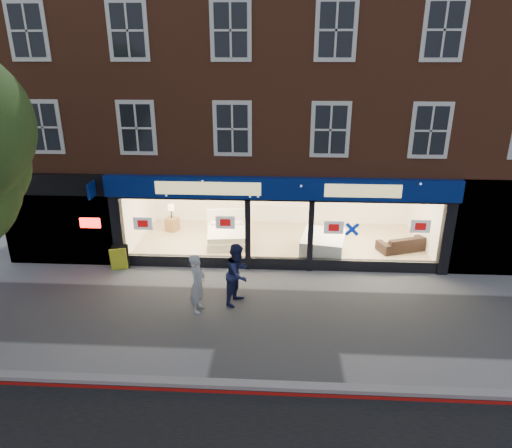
# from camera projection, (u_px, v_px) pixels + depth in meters

# --- Properties ---
(ground) EXTENTS (120.00, 120.00, 0.00)m
(ground) POSITION_uv_depth(u_px,v_px,m) (277.00, 317.00, 12.90)
(ground) COLOR gray
(ground) RESTS_ON ground
(kerb_line) EXTENTS (60.00, 0.10, 0.01)m
(kerb_line) POSITION_uv_depth(u_px,v_px,m) (275.00, 394.00, 10.01)
(kerb_line) COLOR #8C0A07
(kerb_line) RESTS_ON ground
(kerb_stone) EXTENTS (60.00, 0.25, 0.12)m
(kerb_stone) POSITION_uv_depth(u_px,v_px,m) (276.00, 386.00, 10.18)
(kerb_stone) COLOR gray
(kerb_stone) RESTS_ON ground
(showroom_floor) EXTENTS (11.00, 4.50, 0.10)m
(showroom_floor) POSITION_uv_depth(u_px,v_px,m) (279.00, 242.00, 17.78)
(showroom_floor) COLOR tan
(showroom_floor) RESTS_ON ground
(building) EXTENTS (19.00, 8.26, 10.30)m
(building) POSITION_uv_depth(u_px,v_px,m) (282.00, 61.00, 16.98)
(building) COLOR brown
(building) RESTS_ON ground
(display_bed) EXTENTS (1.77, 2.08, 1.07)m
(display_bed) POSITION_uv_depth(u_px,v_px,m) (227.00, 235.00, 17.61)
(display_bed) COLOR white
(display_bed) RESTS_ON showroom_floor
(bedside_table) EXTENTS (0.58, 0.58, 0.55)m
(bedside_table) POSITION_uv_depth(u_px,v_px,m) (172.00, 224.00, 18.73)
(bedside_table) COLOR brown
(bedside_table) RESTS_ON showroom_floor
(mattress_stack) EXTENTS (1.80, 2.11, 0.73)m
(mattress_stack) POSITION_uv_depth(u_px,v_px,m) (323.00, 245.00, 16.53)
(mattress_stack) COLOR white
(mattress_stack) RESTS_ON showroom_floor
(sofa) EXTENTS (2.03, 1.34, 0.55)m
(sofa) POSITION_uv_depth(u_px,v_px,m) (403.00, 243.00, 16.92)
(sofa) COLOR black
(sofa) RESTS_ON showroom_floor
(a_board) EXTENTS (0.63, 0.49, 0.86)m
(a_board) POSITION_uv_depth(u_px,v_px,m) (120.00, 258.00, 15.55)
(a_board) COLOR #C9D124
(a_board) RESTS_ON ground
(pedestrian_grey) EXTENTS (0.51, 0.70, 1.76)m
(pedestrian_grey) POSITION_uv_depth(u_px,v_px,m) (198.00, 283.00, 12.94)
(pedestrian_grey) COLOR #B4B7BD
(pedestrian_grey) RESTS_ON ground
(pedestrian_blue) EXTENTS (1.01, 1.12, 1.88)m
(pedestrian_blue) POSITION_uv_depth(u_px,v_px,m) (238.00, 274.00, 13.36)
(pedestrian_blue) COLOR #191F47
(pedestrian_blue) RESTS_ON ground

